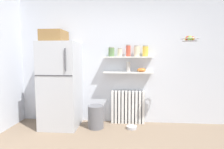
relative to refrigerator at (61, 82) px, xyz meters
name	(u,v)px	position (x,y,z in m)	size (l,w,h in m)	color
back_wall	(123,61)	(1.23, 0.40, 0.42)	(7.04, 0.10, 2.60)	silver
refrigerator	(61,82)	(0.00, 0.00, 0.00)	(0.70, 0.73, 1.89)	#B7BABF
radiator	(128,107)	(1.33, 0.27, -0.54)	(0.68, 0.12, 0.68)	white
wall_shelf_lower	(128,72)	(1.33, 0.24, 0.19)	(0.99, 0.22, 0.03)	white
wall_shelf_upper	(128,57)	(1.33, 0.24, 0.49)	(0.99, 0.22, 0.03)	white
storage_jar_0	(111,52)	(0.99, 0.24, 0.60)	(0.12, 0.12, 0.19)	#5B7F4C
storage_jar_1	(120,52)	(1.16, 0.24, 0.59)	(0.09, 0.09, 0.17)	beige
storage_jar_2	(128,51)	(1.33, 0.24, 0.62)	(0.09, 0.09, 0.24)	#C64C38
storage_jar_3	(137,51)	(1.50, 0.24, 0.61)	(0.11, 0.11, 0.22)	beige
storage_jar_4	(145,51)	(1.67, 0.24, 0.61)	(0.11, 0.11, 0.22)	yellow
vase	(128,67)	(1.33, 0.24, 0.30)	(0.08, 0.08, 0.20)	#B2ADA8
shelf_bowl	(142,70)	(1.60, 0.24, 0.24)	(0.17, 0.17, 0.08)	orange
trash_bin	(96,117)	(0.71, -0.05, -0.66)	(0.30, 0.30, 0.44)	slate
pet_food_bowl	(132,127)	(1.40, -0.03, -0.86)	(0.20, 0.20, 0.05)	#B7B7BC
hanging_fruit_basket	(190,39)	(2.36, -0.25, 0.80)	(0.30, 0.30, 0.09)	#B2B2B7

